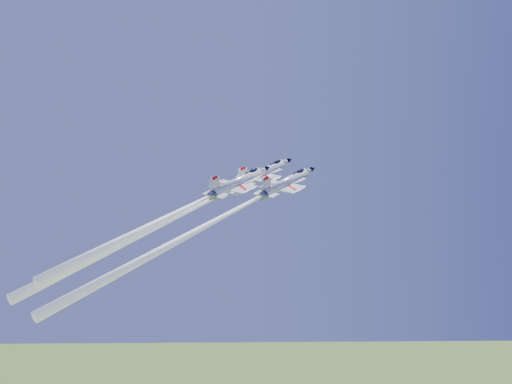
{
  "coord_description": "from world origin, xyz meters",
  "views": [
    {
      "loc": [
        -3.68,
        -124.88,
        87.31
      ],
      "look_at": [
        0.0,
        0.0,
        94.28
      ],
      "focal_mm": 40.0,
      "sensor_mm": 36.0,
      "label": 1
    }
  ],
  "objects_px": {
    "jet_left": "(182,213)",
    "jet_right": "(209,224)",
    "jet_slot": "(177,212)",
    "jet_lead": "(184,212)"
  },
  "relations": [
    {
      "from": "jet_right",
      "to": "jet_slot",
      "type": "height_order",
      "value": "jet_right"
    },
    {
      "from": "jet_right",
      "to": "jet_left",
      "type": "bearing_deg",
      "value": 158.43
    },
    {
      "from": "jet_lead",
      "to": "jet_left",
      "type": "relative_size",
      "value": 1.41
    },
    {
      "from": "jet_left",
      "to": "jet_slot",
      "type": "bearing_deg",
      "value": -41.59
    },
    {
      "from": "jet_slot",
      "to": "jet_lead",
      "type": "bearing_deg",
      "value": 128.19
    },
    {
      "from": "jet_right",
      "to": "jet_slot",
      "type": "xyz_separation_m",
      "value": [
        -6.2,
        3.16,
        2.28
      ]
    },
    {
      "from": "jet_lead",
      "to": "jet_left",
      "type": "height_order",
      "value": "jet_lead"
    },
    {
      "from": "jet_left",
      "to": "jet_right",
      "type": "height_order",
      "value": "jet_right"
    },
    {
      "from": "jet_lead",
      "to": "jet_slot",
      "type": "height_order",
      "value": "jet_lead"
    },
    {
      "from": "jet_lead",
      "to": "jet_right",
      "type": "distance_m",
      "value": 10.49
    }
  ]
}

